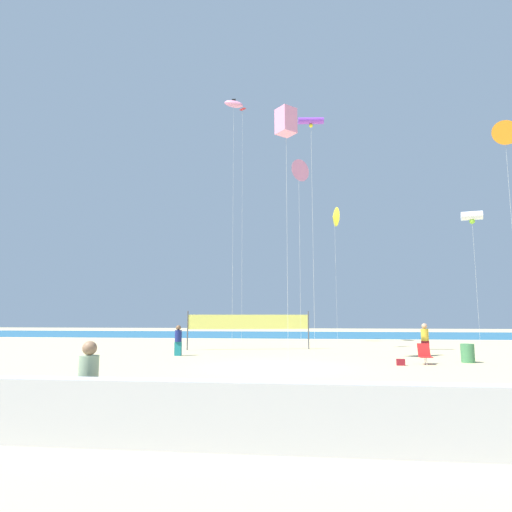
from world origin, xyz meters
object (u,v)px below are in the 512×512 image
at_px(kite_pink_box, 286,122).
at_px(kite_yellow_delta, 334,217).
at_px(kite_red_diamond, 242,117).
at_px(kite_pink_inflatable, 234,105).
at_px(beachgoer_mustard_shirt, 425,338).
at_px(kite_white_tube, 472,216).
at_px(mother_figure, 88,381).
at_px(kite_pink_delta, 299,171).
at_px(trash_barrel, 468,353).
at_px(beachgoer_navy_shirt, 178,339).
at_px(kite_violet_tube, 311,122).
at_px(folding_beach_chair, 425,353).
at_px(toddler_figure, 114,401).
at_px(kite_orange_delta, 505,134).
at_px(beach_handbag, 401,362).
at_px(volleyball_net, 249,323).

bearing_deg(kite_pink_box, kite_yellow_delta, 78.85).
bearing_deg(kite_red_diamond, kite_pink_inflatable, -92.36).
distance_m(beachgoer_mustard_shirt, kite_white_tube, 14.23).
height_order(mother_figure, kite_pink_delta, kite_pink_delta).
relative_size(trash_barrel, kite_pink_delta, 0.07).
xyz_separation_m(mother_figure, kite_pink_inflatable, (-1.49, 24.64, 17.83)).
height_order(beachgoer_mustard_shirt, kite_red_diamond, kite_red_diamond).
bearing_deg(kite_red_diamond, beachgoer_navy_shirt, -96.26).
bearing_deg(kite_violet_tube, kite_pink_inflatable, 127.83).
relative_size(mother_figure, folding_beach_chair, 1.81).
xyz_separation_m(beachgoer_mustard_shirt, kite_red_diamond, (-11.64, 11.41, 18.40)).
distance_m(beachgoer_mustard_shirt, beachgoer_navy_shirt, 13.17).
relative_size(mother_figure, kite_pink_box, 0.13).
height_order(toddler_figure, kite_pink_box, kite_pink_box).
bearing_deg(kite_yellow_delta, kite_pink_box, -101.15).
bearing_deg(kite_yellow_delta, kite_red_diamond, -174.23).
distance_m(kite_orange_delta, kite_pink_delta, 12.09).
xyz_separation_m(beach_handbag, kite_white_tube, (8.48, 14.56, 9.41)).
bearing_deg(beachgoer_navy_shirt, kite_yellow_delta, 37.02).
distance_m(mother_figure, kite_pink_inflatable, 30.46).
distance_m(beachgoer_mustard_shirt, folding_beach_chair, 4.64).
height_order(kite_orange_delta, kite_white_tube, kite_orange_delta).
relative_size(folding_beach_chair, kite_yellow_delta, 0.08).
bearing_deg(kite_pink_inflatable, kite_pink_box, -68.82).
bearing_deg(kite_violet_tube, mother_figure, -104.69).
height_order(beachgoer_mustard_shirt, kite_yellow_delta, kite_yellow_delta).
bearing_deg(kite_red_diamond, beachgoer_mustard_shirt, -44.43).
distance_m(beach_handbag, kite_pink_delta, 14.76).
bearing_deg(mother_figure, kite_white_tube, 42.92).
bearing_deg(kite_pink_box, kite_red_diamond, 106.10).
height_order(folding_beach_chair, kite_pink_delta, kite_pink_delta).
distance_m(beach_handbag, kite_pink_box, 12.41).
xyz_separation_m(trash_barrel, kite_violet_tube, (-6.81, 3.67, 13.04)).
height_order(kite_violet_tube, kite_pink_inflatable, kite_pink_inflatable).
distance_m(trash_barrel, kite_violet_tube, 15.16).
distance_m(beach_handbag, kite_red_diamond, 26.97).
distance_m(beachgoer_navy_shirt, kite_yellow_delta, 19.16).
height_order(volleyball_net, beach_handbag, volleyball_net).
relative_size(beachgoer_navy_shirt, kite_orange_delta, 0.12).
xyz_separation_m(beachgoer_navy_shirt, volleyball_net, (3.16, 4.78, 0.77)).
xyz_separation_m(kite_violet_tube, kite_red_diamond, (-5.80, 11.27, 5.85)).
distance_m(folding_beach_chair, beach_handbag, 1.35).
xyz_separation_m(beachgoer_mustard_shirt, kite_violet_tube, (-5.85, 0.14, 12.55)).
distance_m(folding_beach_chair, kite_violet_tube, 14.57).
height_order(mother_figure, kite_red_diamond, kite_red_diamond).
relative_size(beachgoer_mustard_shirt, kite_orange_delta, 0.13).
bearing_deg(kite_red_diamond, mother_figure, -87.27).
distance_m(kite_yellow_delta, kite_pink_inflatable, 12.29).
bearing_deg(kite_pink_delta, kite_violet_tube, -75.36).
height_order(kite_red_diamond, kite_pink_inflatable, kite_red_diamond).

